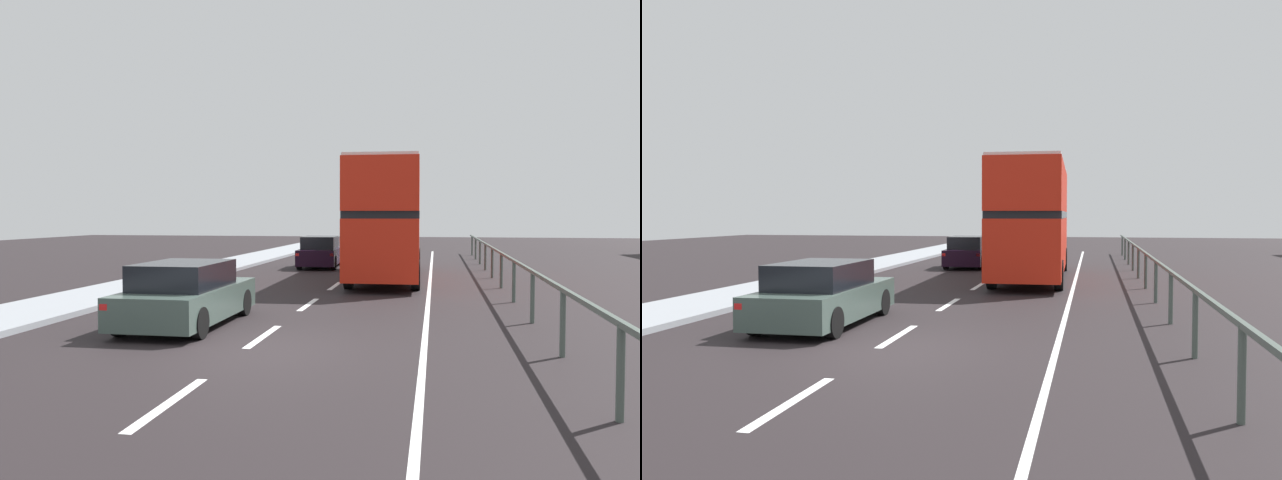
{
  "view_description": "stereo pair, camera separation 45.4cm",
  "coord_description": "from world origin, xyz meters",
  "views": [
    {
      "loc": [
        3.42,
        -11.26,
        2.46
      ],
      "look_at": [
        -0.07,
        7.93,
        1.69
      ],
      "focal_mm": 35.81,
      "sensor_mm": 36.0,
      "label": 1
    },
    {
      "loc": [
        3.87,
        -11.17,
        2.46
      ],
      "look_at": [
        -0.07,
        7.93,
        1.69
      ],
      "focal_mm": 35.81,
      "sensor_mm": 36.0,
      "label": 2
    }
  ],
  "objects": [
    {
      "name": "sedan_car_ahead",
      "position": [
        -1.88,
        18.02,
        0.7
      ],
      "size": [
        1.92,
        4.27,
        1.46
      ],
      "rotation": [
        0.0,
        0.0,
        0.05
      ],
      "color": "black",
      "rests_on": "ground"
    },
    {
      "name": "lane_paint_markings",
      "position": [
        1.89,
        8.63,
        0.0
      ],
      "size": [
        3.36,
        46.0,
        0.01
      ],
      "color": "silver",
      "rests_on": "ground"
    },
    {
      "name": "bridge_side_railing",
      "position": [
        5.59,
        9.0,
        0.97
      ],
      "size": [
        0.1,
        42.0,
        1.21
      ],
      "color": "#47544C",
      "rests_on": "ground"
    },
    {
      "name": "ground_plane",
      "position": [
        0.0,
        0.0,
        -0.05
      ],
      "size": [
        75.38,
        120.0,
        0.1
      ],
      "primitive_type": "cube",
      "color": "black"
    },
    {
      "name": "hatchback_car_near",
      "position": [
        -2.02,
        2.09,
        0.68
      ],
      "size": [
        1.9,
        4.44,
        1.42
      ],
      "rotation": [
        0.0,
        0.0,
        0.0
      ],
      "color": "#40514A",
      "rests_on": "ground"
    },
    {
      "name": "double_decker_bus_red",
      "position": [
        1.6,
        13.27,
        2.34
      ],
      "size": [
        2.69,
        10.41,
        4.38
      ],
      "rotation": [
        0.0,
        0.0,
        0.02
      ],
      "color": "red",
      "rests_on": "ground"
    }
  ]
}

